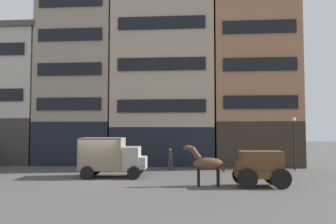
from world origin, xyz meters
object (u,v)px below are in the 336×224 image
pedestrian_officer (171,158)px  streetlamp_curbside (294,136)px  cargo_wagon (260,166)px  delivery_truck_near (111,156)px  draft_horse (206,163)px

pedestrian_officer → streetlamp_curbside: size_ratio=0.44×
streetlamp_curbside → cargo_wagon: bearing=-120.6°
pedestrian_officer → streetlamp_curbside: 9.86m
cargo_wagon → pedestrian_officer: cargo_wagon is taller
pedestrian_officer → streetlamp_curbside: (9.67, 0.90, 1.69)m
cargo_wagon → delivery_truck_near: delivery_truck_near is taller
cargo_wagon → draft_horse: size_ratio=1.27×
streetlamp_curbside → draft_horse: bearing=-135.0°
cargo_wagon → draft_horse: 2.95m
cargo_wagon → streetlamp_curbside: 8.53m
streetlamp_curbside → delivery_truck_near: bearing=-161.5°
delivery_truck_near → pedestrian_officer: bearing=43.7°
draft_horse → delivery_truck_near: delivery_truck_near is taller
cargo_wagon → pedestrian_officer: bearing=130.5°
draft_horse → cargo_wagon: bearing=0.1°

